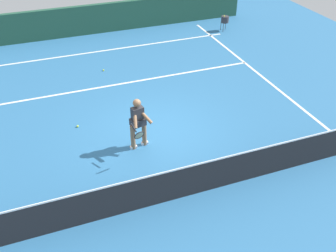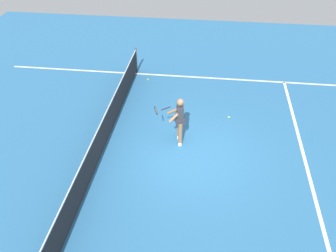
% 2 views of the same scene
% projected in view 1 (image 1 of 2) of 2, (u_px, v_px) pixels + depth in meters
% --- Properties ---
extents(ground_plane, '(23.61, 23.61, 0.00)m').
position_uv_depth(ground_plane, '(156.00, 134.00, 11.43)').
color(ground_plane, teal).
extents(court_back_wall, '(14.97, 0.24, 1.35)m').
position_uv_depth(court_back_wall, '(94.00, 19.00, 17.82)').
color(court_back_wall, '#23513D').
rests_on(court_back_wall, ground).
extents(baseline_marking, '(10.97, 0.10, 0.01)m').
position_uv_depth(baseline_marking, '(106.00, 50.00, 16.50)').
color(baseline_marking, white).
rests_on(baseline_marking, ground).
extents(service_line_marking, '(9.97, 0.10, 0.01)m').
position_uv_depth(service_line_marking, '(126.00, 83.00, 14.05)').
color(service_line_marking, white).
rests_on(service_line_marking, ground).
extents(sideline_left_marking, '(0.10, 16.17, 0.01)m').
position_uv_depth(sideline_left_marking, '(296.00, 103.00, 12.86)').
color(sideline_left_marking, white).
rests_on(sideline_left_marking, ground).
extents(court_net, '(10.65, 0.08, 1.03)m').
position_uv_depth(court_net, '(193.00, 180.00, 9.06)').
color(court_net, '#4C4C51').
rests_on(court_net, ground).
extents(tennis_player, '(0.70, 1.04, 1.55)m').
position_uv_depth(tennis_player, '(138.00, 122.00, 10.41)').
color(tennis_player, '#8C6647').
rests_on(tennis_player, ground).
extents(tennis_ball_near, '(0.07, 0.07, 0.07)m').
position_uv_depth(tennis_ball_near, '(103.00, 70.00, 14.85)').
color(tennis_ball_near, '#D1E533').
rests_on(tennis_ball_near, ground).
extents(tennis_ball_mid, '(0.07, 0.07, 0.07)m').
position_uv_depth(tennis_ball_mid, '(78.00, 126.00, 11.69)').
color(tennis_ball_mid, '#D1E533').
rests_on(tennis_ball_mid, ground).
extents(ball_hopper, '(0.36, 0.36, 0.74)m').
position_uv_depth(ball_hopper, '(225.00, 19.00, 18.15)').
color(ball_hopper, '#333338').
rests_on(ball_hopper, ground).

